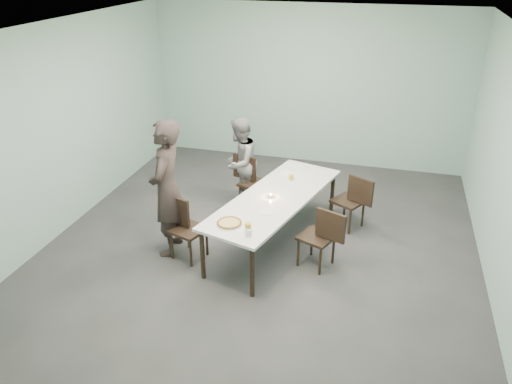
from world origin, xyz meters
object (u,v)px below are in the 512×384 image
(chair_near_right, at_px, (322,234))
(water_tumbler, at_px, (249,232))
(beer_glass, at_px, (248,229))
(table, at_px, (275,200))
(chair_far_left, at_px, (250,178))
(diner_near, at_px, (167,189))
(diner_far, at_px, (240,162))
(pizza, at_px, (229,223))
(chair_far_right, at_px, (353,199))
(side_plate, at_px, (267,212))
(chair_near_left, at_px, (184,224))
(amber_tumbler, at_px, (291,177))
(tealight, at_px, (271,196))

(chair_near_right, distance_m, water_tumbler, 1.10)
(beer_glass, relative_size, water_tumbler, 1.67)
(table, distance_m, chair_far_left, 1.23)
(diner_near, xyz_separation_m, diner_far, (0.52, 1.63, -0.22))
(diner_near, distance_m, pizza, 1.06)
(chair_far_right, xyz_separation_m, diner_far, (-1.87, 0.33, 0.24))
(chair_far_left, height_order, side_plate, chair_far_left)
(chair_far_right, bearing_deg, chair_near_left, 62.01)
(beer_glass, relative_size, amber_tumbler, 1.88)
(chair_near_left, xyz_separation_m, chair_near_right, (1.86, 0.22, 0.00))
(table, bearing_deg, chair_far_right, 35.36)
(beer_glass, xyz_separation_m, amber_tumbler, (0.18, 1.68, -0.03))
(chair_near_left, distance_m, beer_glass, 1.17)
(table, bearing_deg, tealight, -147.43)
(chair_far_left, relative_size, side_plate, 4.83)
(table, relative_size, diner_near, 1.43)
(tealight, bearing_deg, water_tumbler, -90.42)
(chair_far_left, height_order, beer_glass, beer_glass)
(pizza, bearing_deg, table, 67.97)
(chair_far_right, xyz_separation_m, pizza, (-1.40, -1.64, 0.27))
(chair_near_right, distance_m, amber_tumbler, 1.25)
(water_tumbler, relative_size, amber_tumbler, 1.12)
(diner_far, xyz_separation_m, side_plate, (0.85, -1.55, 0.01))
(table, relative_size, water_tumbler, 30.51)
(chair_far_right, relative_size, beer_glass, 5.80)
(diner_near, height_order, tealight, diner_near)
(table, bearing_deg, pizza, -112.03)
(chair_near_right, distance_m, side_plate, 0.78)
(chair_near_left, distance_m, amber_tumbler, 1.77)
(chair_far_right, height_order, diner_near, diner_near)
(pizza, bearing_deg, chair_far_right, 49.53)
(chair_near_right, bearing_deg, side_plate, 27.21)
(diner_near, relative_size, pizza, 5.65)
(diner_near, relative_size, diner_far, 1.29)
(table, distance_m, water_tumbler, 1.11)
(diner_near, xyz_separation_m, pizza, (0.99, -0.35, -0.19))
(diner_far, bearing_deg, side_plate, 35.37)
(diner_far, height_order, amber_tumbler, diner_far)
(chair_far_left, xyz_separation_m, water_tumbler, (0.59, -2.13, 0.29))
(side_plate, xyz_separation_m, beer_glass, (-0.08, -0.59, 0.07))
(amber_tumbler, bearing_deg, water_tumbler, -95.43)
(chair_near_left, relative_size, chair_far_right, 1.00)
(chair_near_right, xyz_separation_m, side_plate, (-0.74, -0.07, 0.25))
(chair_near_right, height_order, pizza, chair_near_right)
(table, height_order, pizza, pizza)
(side_plate, bearing_deg, diner_near, -176.81)
(side_plate, bearing_deg, chair_far_right, 49.95)
(chair_near_left, distance_m, diner_far, 1.74)
(chair_near_left, distance_m, chair_far_right, 2.55)
(chair_near_left, bearing_deg, amber_tumbler, 64.43)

